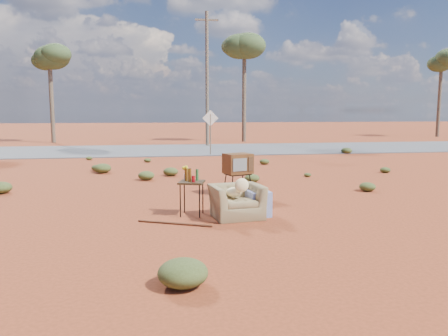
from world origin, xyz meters
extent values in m
plane|color=#93391D|center=(0.00, 0.00, 0.00)|extent=(140.00, 140.00, 0.00)
cube|color=#565659|center=(0.00, 15.00, 0.02)|extent=(140.00, 7.00, 0.04)
imported|color=olive|center=(0.46, -0.52, 0.45)|extent=(1.11, 0.80, 0.90)
ellipsoid|color=#FFE09B|center=(0.41, -0.48, 0.52)|extent=(0.32, 0.32, 0.19)
ellipsoid|color=#FFE09B|center=(0.53, -0.68, 0.69)|extent=(0.29, 0.14, 0.29)
cube|color=navy|center=(0.92, -0.36, 0.26)|extent=(0.51, 0.72, 0.52)
cube|color=black|center=(0.95, 1.91, 0.54)|extent=(0.70, 0.61, 0.03)
cylinder|color=black|center=(0.75, 1.62, 0.27)|extent=(0.04, 0.04, 0.54)
cylinder|color=black|center=(1.27, 1.79, 0.27)|extent=(0.04, 0.04, 0.54)
cylinder|color=black|center=(0.62, 2.02, 0.27)|extent=(0.04, 0.04, 0.54)
cylinder|color=black|center=(1.14, 2.19, 0.27)|extent=(0.04, 0.04, 0.54)
cube|color=#5B3416|center=(0.95, 1.91, 0.81)|extent=(0.79, 0.70, 0.52)
cube|color=slate|center=(0.94, 1.62, 0.81)|extent=(0.38, 0.14, 0.32)
cube|color=#472D19|center=(1.25, 1.72, 0.81)|extent=(0.15, 0.07, 0.36)
cube|color=#372714|center=(-0.43, -0.19, 0.70)|extent=(0.62, 0.62, 0.04)
cylinder|color=black|center=(-0.67, -0.33, 0.35)|extent=(0.02, 0.02, 0.70)
cylinder|color=black|center=(-0.29, -0.44, 0.35)|extent=(0.02, 0.02, 0.70)
cylinder|color=black|center=(-0.56, 0.06, 0.35)|extent=(0.02, 0.02, 0.70)
cylinder|color=black|center=(-0.18, -0.05, 0.35)|extent=(0.02, 0.02, 0.70)
cylinder|color=#502E0D|center=(-0.53, -0.11, 0.85)|extent=(0.07, 0.07, 0.26)
cylinder|color=#502E0D|center=(-0.47, -0.26, 0.86)|extent=(0.07, 0.07, 0.28)
cylinder|color=#245526|center=(-0.30, -0.12, 0.84)|extent=(0.06, 0.06, 0.24)
cylinder|color=#B10E17|center=(-0.40, -0.30, 0.78)|extent=(0.06, 0.06, 0.13)
cylinder|color=silver|center=(-0.53, -0.01, 0.79)|extent=(0.08, 0.08, 0.14)
ellipsoid|color=yellow|center=(-0.53, -0.01, 0.95)|extent=(0.16, 0.16, 0.12)
cylinder|color=#532A16|center=(-0.82, -0.89, 0.02)|extent=(1.40, 0.67, 0.04)
cylinder|color=brown|center=(1.50, 12.00, 1.00)|extent=(0.06, 0.06, 2.00)
cube|color=silver|center=(1.50, 12.00, 1.80)|extent=(0.78, 0.04, 0.78)
cylinder|color=brown|center=(-8.00, 22.00, 3.00)|extent=(0.28, 0.28, 6.00)
ellipsoid|color=#3E532A|center=(-8.00, 22.00, 5.50)|extent=(3.20, 3.20, 2.20)
cylinder|color=brown|center=(5.00, 21.00, 3.50)|extent=(0.28, 0.28, 7.00)
ellipsoid|color=#3E532A|center=(5.00, 21.00, 6.50)|extent=(3.20, 3.20, 2.20)
cylinder|color=brown|center=(22.00, 24.00, 3.25)|extent=(0.28, 0.28, 6.50)
ellipsoid|color=#3E532A|center=(22.00, 24.00, 6.00)|extent=(3.20, 3.20, 2.20)
cylinder|color=brown|center=(2.00, 17.50, 4.00)|extent=(0.20, 0.20, 8.00)
cube|color=brown|center=(2.00, 17.50, 7.50)|extent=(1.40, 0.10, 0.10)
ellipsoid|color=#455625|center=(-5.20, 3.00, 0.15)|extent=(0.56, 0.56, 0.31)
ellipsoid|color=#455625|center=(4.50, 1.80, 0.12)|extent=(0.44, 0.44, 0.24)
ellipsoid|color=#455625|center=(-3.00, 6.50, 0.17)|extent=(0.60, 0.60, 0.33)
ellipsoid|color=#455625|center=(6.80, 5.00, 0.10)|extent=(0.36, 0.36, 0.20)
ellipsoid|color=#455625|center=(3.20, 8.00, 0.11)|extent=(0.40, 0.40, 0.22)
ellipsoid|color=#455625|center=(-1.50, 9.50, 0.08)|extent=(0.30, 0.30, 0.17)
camera|label=1|loc=(-1.15, -9.09, 2.17)|focal=35.00mm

